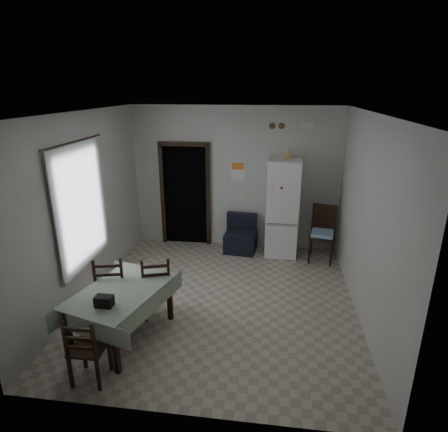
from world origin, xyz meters
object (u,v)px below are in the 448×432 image
dining_table (123,313)px  dining_chair_far_left (113,285)px  fridge (283,208)px  navy_seat (241,234)px  corner_chair (322,235)px  dining_chair_far_right (157,285)px  dining_chair_near_head (89,347)px

dining_table → dining_chair_far_left: 0.59m
fridge → dining_chair_far_left: fridge is taller
dining_table → dining_chair_far_left: dining_chair_far_left is taller
navy_seat → corner_chair: size_ratio=0.70×
dining_chair_far_right → fridge: bearing=-144.9°
navy_seat → dining_chair_near_head: 4.06m
navy_seat → dining_table: bearing=-108.1°
corner_chair → dining_table: 4.01m
dining_chair_far_left → dining_chair_far_right: size_ratio=1.04×
fridge → dining_chair_far_right: fridge is taller
corner_chair → dining_chair_far_left: size_ratio=1.08×
dining_table → corner_chair: bearing=59.7°
dining_chair_far_left → dining_chair_far_right: bearing=178.8°
fridge → dining_table: size_ratio=1.39×
fridge → dining_chair_near_head: 4.44m
navy_seat → dining_chair_far_left: 3.03m
dining_chair_near_head → corner_chair: bearing=-130.8°
dining_chair_near_head → navy_seat: bearing=-110.9°
dining_chair_far_right → dining_chair_near_head: 1.44m
navy_seat → dining_chair_far_left: bearing=-117.3°
dining_table → dining_chair_far_right: size_ratio=1.43×
dining_chair_near_head → fridge: bearing=-121.0°
fridge → dining_chair_near_head: (-2.20, -3.82, -0.53)m
fridge → dining_chair_far_right: 3.08m
dining_chair_far_right → dining_chair_near_head: bearing=57.3°
dining_chair_near_head → dining_chair_far_right: bearing=-105.8°
fridge → corner_chair: bearing=-15.5°
corner_chair → dining_table: size_ratio=0.78×
corner_chair → navy_seat: bearing=-178.4°
dining_table → dining_chair_far_right: (0.29, 0.59, 0.13)m
fridge → dining_chair_near_head: size_ratio=2.19×
fridge → dining_chair_far_right: bearing=-125.0°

